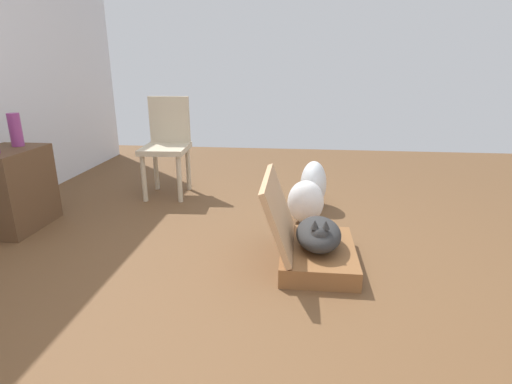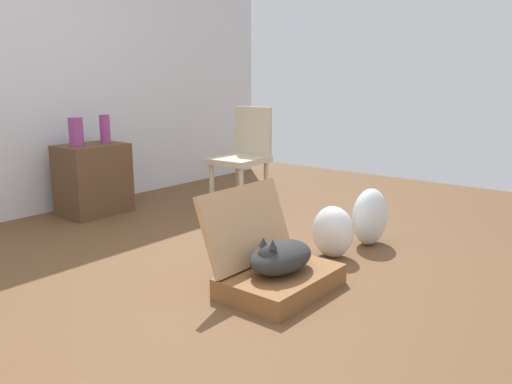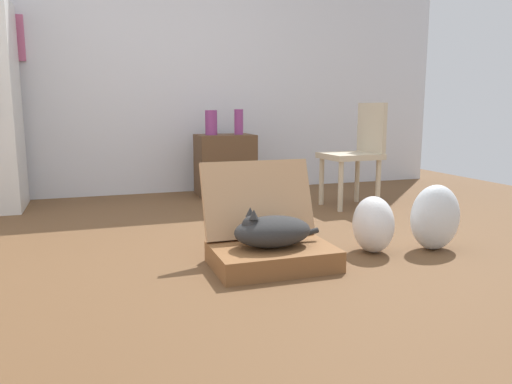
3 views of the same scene
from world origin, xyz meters
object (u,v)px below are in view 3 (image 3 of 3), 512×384
(plastic_bag_clear, at_px, (435,217))
(cat, at_px, (271,231))
(plastic_bag_white, at_px, (373,224))
(vase_short, at_px, (239,122))
(side_table, at_px, (225,165))
(chair, at_px, (357,151))
(vase_tall, at_px, (211,123))
(suitcase_base, at_px, (273,257))

(plastic_bag_clear, bearing_deg, cat, -180.00)
(plastic_bag_white, height_order, vase_short, vase_short)
(side_table, distance_m, chair, 1.35)
(vase_short, bearing_deg, chair, -46.92)
(side_table, relative_size, vase_short, 2.46)
(cat, xyz_separation_m, side_table, (0.36, 2.31, 0.10))
(plastic_bag_white, bearing_deg, vase_short, 95.00)
(plastic_bag_white, xyz_separation_m, vase_tall, (-0.48, 2.22, 0.56))
(side_table, bearing_deg, suitcase_base, -98.66)
(cat, distance_m, plastic_bag_white, 0.70)
(plastic_bag_white, bearing_deg, cat, -174.14)
(vase_tall, relative_size, vase_short, 0.97)
(chair, bearing_deg, plastic_bag_white, -29.36)
(plastic_bag_clear, relative_size, chair, 0.45)
(plastic_bag_white, xyz_separation_m, chair, (0.64, 1.32, 0.33))
(suitcase_base, distance_m, plastic_bag_white, 0.70)
(chair, bearing_deg, side_table, -136.46)
(cat, bearing_deg, chair, 46.12)
(vase_tall, height_order, vase_short, vase_short)
(side_table, bearing_deg, vase_short, -8.14)
(vase_tall, bearing_deg, vase_short, -1.16)
(suitcase_base, distance_m, vase_short, 2.44)
(plastic_bag_white, height_order, plastic_bag_clear, plastic_bag_clear)
(plastic_bag_clear, xyz_separation_m, vase_short, (-0.59, 2.29, 0.53))
(cat, height_order, vase_short, vase_short)
(plastic_bag_white, bearing_deg, vase_tall, 102.08)
(chair, bearing_deg, suitcase_base, -47.06)
(side_table, xyz_separation_m, vase_tall, (-0.14, -0.01, 0.43))
(plastic_bag_white, xyz_separation_m, vase_short, (-0.19, 2.22, 0.57))
(vase_short, xyz_separation_m, chair, (0.84, -0.90, -0.24))
(suitcase_base, bearing_deg, side_table, 81.34)
(cat, relative_size, side_table, 0.84)
(suitcase_base, height_order, side_table, side_table)
(side_table, distance_m, vase_short, 0.46)
(plastic_bag_clear, xyz_separation_m, side_table, (-0.73, 2.31, 0.10))
(suitcase_base, height_order, vase_short, vase_short)
(vase_tall, xyz_separation_m, chair, (1.12, -0.90, -0.23))
(cat, xyz_separation_m, plastic_bag_white, (0.69, 0.07, -0.03))
(cat, xyz_separation_m, vase_tall, (0.22, 2.29, 0.53))
(suitcase_base, height_order, chair, chair)
(plastic_bag_clear, xyz_separation_m, vase_tall, (-0.87, 2.29, 0.53))
(cat, bearing_deg, vase_short, 77.67)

